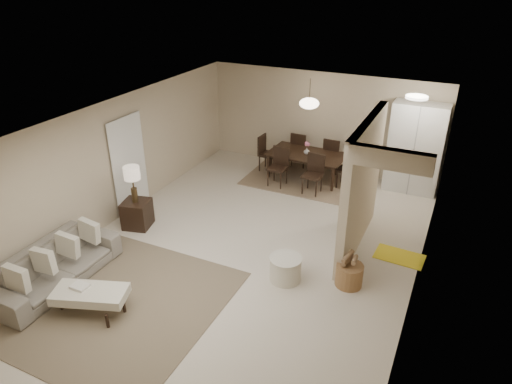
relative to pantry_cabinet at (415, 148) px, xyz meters
The scene contains 22 objects.
floor 4.88m from the pantry_cabinet, 119.52° to the right, with size 9.00×9.00×0.00m, color beige.
ceiling 4.98m from the pantry_cabinet, 119.52° to the right, with size 9.00×9.00×0.00m, color white.
back_wall 2.38m from the pantry_cabinet, behind, with size 6.00×6.00×0.00m, color #BEAB90.
left_wall 6.77m from the pantry_cabinet, 142.20° to the right, with size 9.00×9.00×0.00m, color #BEAB90.
right_wall 4.21m from the pantry_cabinet, 81.10° to the right, with size 9.00×9.00×0.00m, color #BEAB90.
partition 2.96m from the pantry_cabinet, 100.74° to the right, with size 0.15×2.50×2.50m, color #BEAB90.
doorway 6.40m from the pantry_cabinet, 146.29° to the right, with size 0.04×0.90×2.04m, color black.
pantry_cabinet is the anchor object (origin of this frame).
flush_light 1.70m from the pantry_cabinet, 93.01° to the right, with size 0.44×0.44×0.05m, color white.
living_rug 7.21m from the pantry_cabinet, 119.84° to the right, with size 3.20×3.20×0.01m, color brown.
sofa 7.86m from the pantry_cabinet, 127.80° to the right, with size 0.88×2.26×0.66m, color slate.
ottoman_bench 7.53m from the pantry_cabinet, 120.02° to the right, with size 1.22×0.85×0.40m.
side_table 6.34m from the pantry_cabinet, 139.06° to the right, with size 0.51×0.51×0.56m, color black.
table_lamp 6.29m from the pantry_cabinet, 139.06° to the right, with size 0.32×0.32×0.76m.
round_pouf 4.74m from the pantry_cabinet, 106.93° to the right, with size 0.55×0.55×0.43m, color beige.
wicker_basket 4.25m from the pantry_cabinet, 94.76° to the right, with size 0.46×0.46×0.39m, color brown.
dining_rug 2.70m from the pantry_cabinet, 169.58° to the right, with size 2.80×2.10×0.01m, color #856A52.
dining_table 2.59m from the pantry_cabinet, 169.58° to the right, with size 1.86×1.04×0.66m, color black.
dining_chairs 2.56m from the pantry_cabinet, 169.58° to the right, with size 2.52×1.87×0.93m.
vase 2.51m from the pantry_cabinet, 169.58° to the right, with size 0.15×0.15×0.15m, color silver.
yellow_mat 3.14m from the pantry_cabinet, 84.33° to the right, with size 0.87×0.53×0.01m, color yellow.
pendant_light 2.64m from the pantry_cabinet, 169.58° to the right, with size 0.46×0.46×0.71m.
Camera 1 is at (3.24, -6.22, 4.83)m, focal length 32.00 mm.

